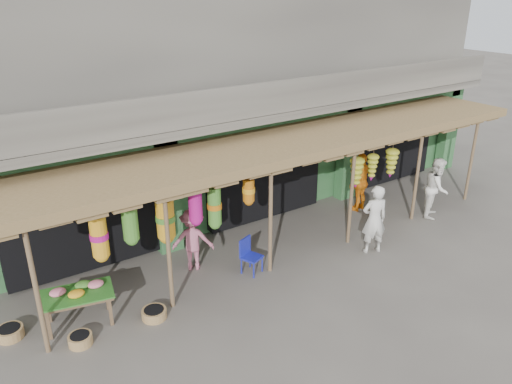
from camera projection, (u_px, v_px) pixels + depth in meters
ground at (313, 249)px, 12.67m from camera, size 80.00×80.00×0.00m
building at (214, 86)px, 15.08m from camera, size 16.40×6.80×7.00m
awning at (292, 146)px, 12.20m from camera, size 14.00×2.70×2.79m
flower_table at (77, 294)px, 9.69m from camera, size 1.50×1.06×0.82m
blue_chair at (249, 254)px, 11.52m from camera, size 0.53×0.53×0.85m
basket_left at (10, 333)px, 9.49m from camera, size 0.55×0.55×0.21m
basket_mid at (154, 314)px, 10.05m from camera, size 0.52×0.52×0.19m
basket_right at (80, 340)px, 9.31m from camera, size 0.54×0.54×0.20m
person_front at (374, 219)px, 12.25m from camera, size 0.75×0.62×1.78m
person_right at (437, 188)px, 14.18m from camera, size 1.07×1.01×1.75m
person_vendor at (361, 182)px, 14.58m from camera, size 1.09×0.60×1.76m
person_shopper at (193, 240)px, 11.56m from camera, size 1.13×1.00×1.51m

